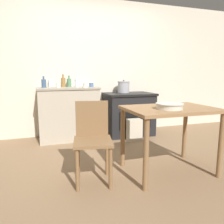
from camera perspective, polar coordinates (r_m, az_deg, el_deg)
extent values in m
plane|color=#896B4C|center=(3.03, 2.36, -12.55)|extent=(14.00, 14.00, 0.00)
cube|color=beige|center=(4.33, -4.99, 11.37)|extent=(8.00, 0.07, 2.55)
cube|color=#B2A893|center=(3.98, -11.27, -0.58)|extent=(1.02, 0.57, 0.90)
cube|color=gray|center=(3.92, -11.50, 6.12)|extent=(1.05, 0.60, 0.03)
cube|color=black|center=(4.24, 4.32, -0.71)|extent=(0.87, 0.64, 0.76)
cube|color=black|center=(4.19, 4.39, 4.69)|extent=(0.91, 0.68, 0.04)
cube|color=black|center=(3.96, 6.09, -2.15)|extent=(0.61, 0.01, 0.32)
cube|color=#997047|center=(2.60, 14.95, 0.76)|extent=(1.02, 0.74, 0.03)
cylinder|color=olive|center=(2.20, 8.85, -11.10)|extent=(0.06, 0.06, 0.74)
cylinder|color=olive|center=(2.73, 26.53, -7.92)|extent=(0.06, 0.06, 0.74)
cylinder|color=olive|center=(2.76, 2.81, -6.68)|extent=(0.06, 0.06, 0.74)
cylinder|color=olive|center=(3.19, 18.48, -4.90)|extent=(0.06, 0.06, 0.74)
cube|color=olive|center=(2.32, -5.00, -7.73)|extent=(0.47, 0.47, 0.03)
cube|color=olive|center=(2.44, -5.27, -1.69)|extent=(0.36, 0.10, 0.39)
cylinder|color=olive|center=(2.25, -9.07, -14.83)|extent=(0.04, 0.04, 0.44)
cylinder|color=olive|center=(2.26, -0.39, -14.56)|extent=(0.04, 0.04, 0.44)
cylinder|color=olive|center=(2.55, -8.88, -11.76)|extent=(0.04, 0.04, 0.44)
cylinder|color=olive|center=(2.56, -1.32, -11.54)|extent=(0.04, 0.04, 0.44)
cube|color=beige|center=(3.86, 5.84, -4.68)|extent=(0.24, 0.17, 0.38)
cylinder|color=#A8A8AD|center=(4.24, 3.04, 6.41)|extent=(0.22, 0.22, 0.20)
cylinder|color=#A8A8AD|center=(4.24, 3.06, 7.91)|extent=(0.23, 0.23, 0.02)
sphere|color=black|center=(4.24, 3.06, 8.20)|extent=(0.02, 0.02, 0.02)
cylinder|color=silver|center=(2.48, 14.81, 1.49)|extent=(0.28, 0.28, 0.06)
cylinder|color=beige|center=(2.47, 14.83, 2.09)|extent=(0.30, 0.30, 0.01)
cylinder|color=silver|center=(4.12, -15.88, 7.24)|extent=(0.06, 0.06, 0.13)
cylinder|color=silver|center=(4.11, -15.94, 8.52)|extent=(0.02, 0.02, 0.05)
cylinder|color=#3D5675|center=(3.95, -17.38, 7.13)|extent=(0.08, 0.08, 0.14)
cylinder|color=#3D5675|center=(3.94, -17.45, 8.54)|extent=(0.03, 0.03, 0.05)
cylinder|color=#517F5B|center=(4.07, -11.13, 7.50)|extent=(0.08, 0.08, 0.15)
cylinder|color=#517F5B|center=(4.06, -11.18, 8.93)|extent=(0.03, 0.03, 0.06)
cylinder|color=olive|center=(4.01, -12.61, 7.54)|extent=(0.08, 0.08, 0.16)
cylinder|color=olive|center=(4.01, -12.67, 9.15)|extent=(0.03, 0.03, 0.06)
cylinder|color=silver|center=(3.98, -9.16, 7.43)|extent=(0.08, 0.08, 0.14)
cylinder|color=silver|center=(3.98, -9.20, 8.79)|extent=(0.03, 0.03, 0.05)
cylinder|color=silver|center=(3.87, -13.90, 6.82)|extent=(0.09, 0.09, 0.08)
cylinder|color=silver|center=(3.80, -6.99, 6.99)|extent=(0.07, 0.07, 0.08)
cylinder|color=#4C6B99|center=(3.92, -5.43, 7.05)|extent=(0.08, 0.08, 0.08)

